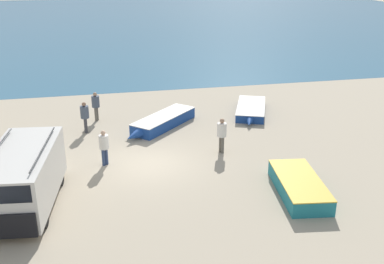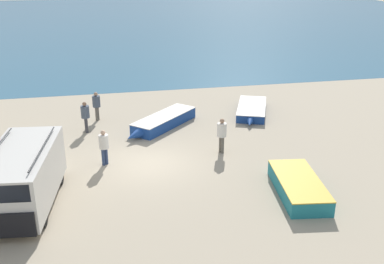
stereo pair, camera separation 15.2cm
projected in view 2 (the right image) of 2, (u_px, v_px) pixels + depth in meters
The scene contains 10 objects.
ground_plane at pixel (150, 164), 20.44m from camera, with size 200.00×200.00×0.00m, color tan.
sea_water at pixel (110, 20), 67.92m from camera, with size 120.00×80.00×0.01m, color #33607A.
parked_van at pixel (23, 176), 16.61m from camera, with size 2.75×5.38×2.36m.
fishing_rowboat_0 at pixel (297, 185), 17.89m from camera, with size 2.09×4.63×0.65m.
fishing_rowboat_1 at pixel (252, 110), 26.98m from camera, with size 2.95×4.85×0.49m.
fishing_rowboat_2 at pixel (162, 122), 24.82m from camera, with size 4.42×4.48×0.63m.
fisherman_0 at pixel (96, 104), 25.62m from camera, with size 0.44×0.44×1.68m.
fisherman_1 at pixel (104, 144), 20.04m from camera, with size 0.44×0.44×1.66m.
fisherman_2 at pixel (222, 132), 21.30m from camera, with size 0.45×0.45×1.73m.
fisherman_3 at pixel (85, 114), 23.84m from camera, with size 0.45×0.45×1.70m.
Camera 2 is at (-1.86, -18.54, 8.75)m, focal length 42.00 mm.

